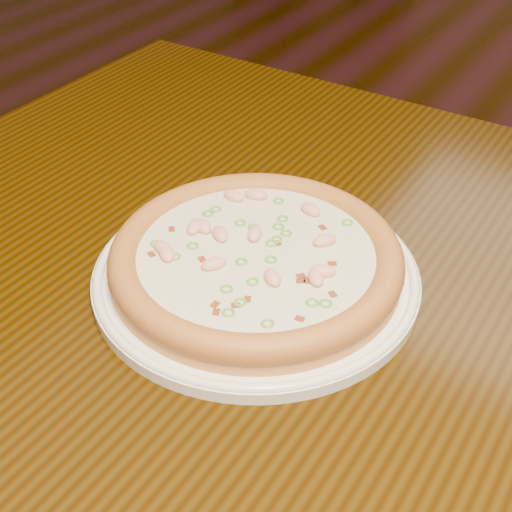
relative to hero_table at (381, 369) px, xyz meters
The scene contains 4 objects.
ground 0.90m from the hero_table, 107.62° to the left, with size 9.00×9.00×0.00m, color black.
hero_table is the anchor object (origin of this frame).
plate 0.17m from the hero_table, 157.38° to the right, with size 0.31×0.31×0.02m.
pizza 0.18m from the hero_table, 157.46° to the right, with size 0.28×0.28×0.03m.
Camera 1 is at (0.35, -1.08, 1.19)m, focal length 50.00 mm.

